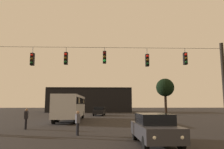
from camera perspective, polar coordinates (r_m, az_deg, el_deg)
The scene contains 9 objects.
ground_plane at distance 29.69m, azimuth -4.45°, elevation -11.76°, with size 168.00×168.00×0.00m, color black.
overhead_signal_span at distance 16.29m, azimuth -6.43°, elevation -0.18°, with size 21.32×0.44×6.82m.
city_bus at distance 26.59m, azimuth -10.96°, elevation -8.07°, with size 2.69×11.03×3.00m.
car_near_right at distance 11.29m, azimuth 11.36°, elevation -13.94°, with size 1.90×4.37×1.52m.
car_far_left at distance 37.39m, azimuth -3.44°, elevation -9.75°, with size 2.17×4.45×1.52m.
pedestrian_crossing_left at distance 18.66m, azimuth -22.08°, elevation -10.66°, with size 0.28×0.38×1.65m.
pedestrian_crossing_center at distance 14.28m, azimuth -9.20°, elevation -12.37°, with size 0.36×0.42×1.56m.
corner_building at distance 54.86m, azimuth -5.89°, elevation -6.88°, with size 20.16×9.77×5.88m.
tree_left_silhouette at distance 44.38m, azimuth 14.08°, elevation -3.48°, with size 3.62×3.62×7.13m.
Camera 1 is at (1.25, -5.10, 2.02)m, focal length 34.04 mm.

